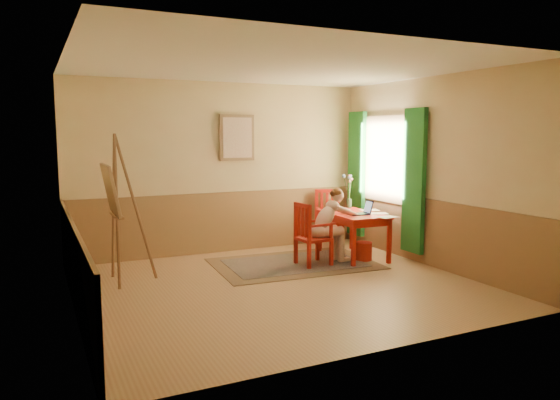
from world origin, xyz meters
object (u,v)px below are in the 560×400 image
table (353,218)px  chair_back (329,218)px  figure (329,222)px  laptop (362,212)px  easel (114,195)px  chair_left (311,234)px

table → chair_back: 0.94m
figure → laptop: figure is taller
chair_back → laptop: (-0.07, -1.12, 0.27)m
figure → easel: size_ratio=0.58×
table → figure: 0.55m
chair_left → chair_back: size_ratio=0.97×
table → laptop: 0.24m
chair_left → chair_back: bearing=49.0°
laptop → chair_back: bearing=86.2°
figure → table: bearing=16.3°
table → chair_left: 0.90m
table → chair_back: chair_back is taller
chair_left → chair_back: (0.97, 1.12, 0.02)m
laptop → easel: size_ratio=0.19×
chair_left → easel: (-2.75, 0.32, 0.69)m
table → chair_left: bearing=-167.6°
table → laptop: bearing=-80.8°
figure → laptop: 0.58m
chair_left → laptop: size_ratio=2.51×
figure → easel: (-3.09, 0.29, 0.54)m
laptop → easel: easel is taller
table → figure: figure is taller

